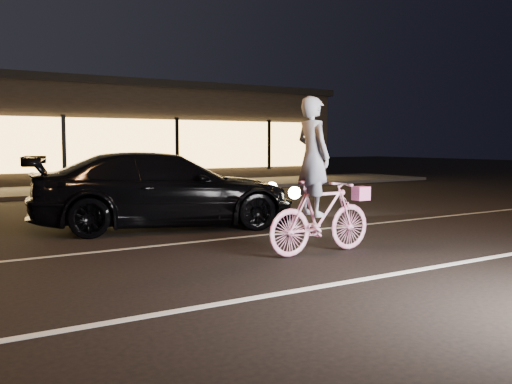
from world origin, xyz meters
TOP-DOWN VIEW (x-y plane):
  - ground at (0.00, 0.00)m, footprint 90.00×90.00m
  - lane_stripe_near at (0.00, -1.50)m, footprint 60.00×0.12m
  - lane_stripe_far at (0.00, 2.00)m, footprint 60.00×0.10m
  - sidewalk at (0.00, 13.00)m, footprint 30.00×4.00m
  - storefront at (0.00, 18.97)m, footprint 25.40×8.42m
  - cyclist at (0.15, 0.08)m, footprint 1.87×0.64m
  - sedan at (-0.73, 3.80)m, footprint 5.51×3.32m

SIDE VIEW (x-z plane):
  - ground at x=0.00m, z-range 0.00..0.00m
  - lane_stripe_near at x=0.00m, z-range 0.00..0.01m
  - lane_stripe_far at x=0.00m, z-range 0.00..0.01m
  - sidewalk at x=0.00m, z-range 0.00..0.12m
  - sedan at x=-0.73m, z-range 0.00..1.49m
  - cyclist at x=0.15m, z-range -0.34..2.02m
  - storefront at x=0.00m, z-range 0.05..4.25m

